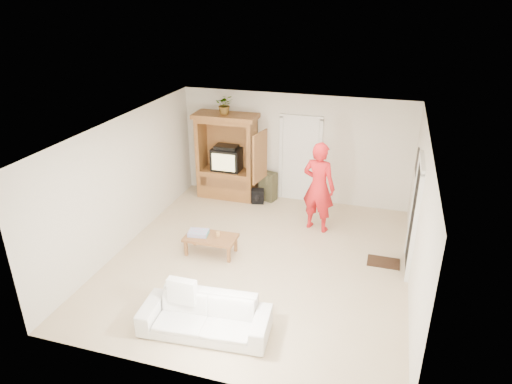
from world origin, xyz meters
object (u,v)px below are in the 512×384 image
at_px(coffee_table, 211,239).
at_px(armoire, 228,162).
at_px(man, 319,187).
at_px(sofa, 205,316).

bearing_deg(coffee_table, armoire, 101.93).
height_order(man, sofa, man).
bearing_deg(man, armoire, -8.42).
distance_m(armoire, coffee_table, 2.81).
xyz_separation_m(man, coffee_table, (-1.81, -1.61, -0.65)).
height_order(armoire, sofa, armoire).
height_order(sofa, coffee_table, sofa).
bearing_deg(armoire, man, -24.03).
height_order(armoire, man, armoire).
relative_size(armoire, sofa, 1.08).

